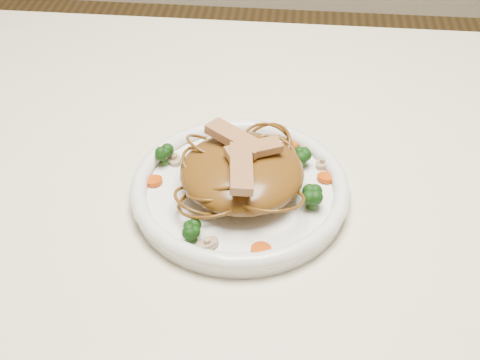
{
  "coord_description": "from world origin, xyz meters",
  "views": [
    {
      "loc": [
        0.02,
        -0.63,
        1.27
      ],
      "look_at": [
        -0.04,
        -0.06,
        0.78
      ],
      "focal_mm": 48.21,
      "sensor_mm": 36.0,
      "label": 1
    }
  ],
  "objects": [
    {
      "name": "table",
      "position": [
        0.0,
        0.0,
        0.65
      ],
      "size": [
        1.2,
        0.8,
        0.75
      ],
      "color": "#F3E8CE",
      "rests_on": "ground"
    },
    {
      "name": "plate",
      "position": [
        -0.04,
        -0.06,
        0.76
      ],
      "size": [
        0.32,
        0.32,
        0.02
      ],
      "primitive_type": "cylinder",
      "rotation": [
        0.0,
        0.0,
        -0.29
      ],
      "color": "white",
      "rests_on": "table"
    },
    {
      "name": "noodle_mound",
      "position": [
        -0.03,
        -0.06,
        0.79
      ],
      "size": [
        0.19,
        0.19,
        0.05
      ],
      "primitive_type": "ellipsoid",
      "rotation": [
        0.0,
        0.0,
        0.4
      ],
      "color": "#593910",
      "rests_on": "plate"
    },
    {
      "name": "chicken_a",
      "position": [
        -0.02,
        -0.05,
        0.82
      ],
      "size": [
        0.07,
        0.05,
        0.01
      ],
      "primitive_type": "cube",
      "rotation": [
        0.0,
        0.0,
        0.48
      ],
      "color": "tan",
      "rests_on": "noodle_mound"
    },
    {
      "name": "chicken_b",
      "position": [
        -0.04,
        -0.04,
        0.82
      ],
      "size": [
        0.08,
        0.06,
        0.01
      ],
      "primitive_type": "cube",
      "rotation": [
        0.0,
        0.0,
        2.53
      ],
      "color": "tan",
      "rests_on": "noodle_mound"
    },
    {
      "name": "chicken_c",
      "position": [
        -0.03,
        -0.09,
        0.82
      ],
      "size": [
        0.03,
        0.08,
        0.01
      ],
      "primitive_type": "cube",
      "rotation": [
        0.0,
        0.0,
        4.83
      ],
      "color": "tan",
      "rests_on": "noodle_mound"
    },
    {
      "name": "broccoli_0",
      "position": [
        0.04,
        -0.01,
        0.78
      ],
      "size": [
        0.03,
        0.03,
        0.03
      ],
      "primitive_type": null,
      "rotation": [
        0.0,
        0.0,
        -0.06
      ],
      "color": "#10340B",
      "rests_on": "plate"
    },
    {
      "name": "broccoli_1",
      "position": [
        -0.13,
        -0.02,
        0.78
      ],
      "size": [
        0.04,
        0.04,
        0.03
      ],
      "primitive_type": null,
      "rotation": [
        0.0,
        0.0,
        0.38
      ],
      "color": "#10340B",
      "rests_on": "plate"
    },
    {
      "name": "broccoli_2",
      "position": [
        -0.08,
        -0.15,
        0.78
      ],
      "size": [
        0.03,
        0.03,
        0.03
      ],
      "primitive_type": null,
      "rotation": [
        0.0,
        0.0,
        -0.09
      ],
      "color": "#10340B",
      "rests_on": "plate"
    },
    {
      "name": "broccoli_3",
      "position": [
        0.05,
        -0.08,
        0.78
      ],
      "size": [
        0.03,
        0.03,
        0.03
      ],
      "primitive_type": null,
      "rotation": [
        0.0,
        0.0,
        -0.01
      ],
      "color": "#10340B",
      "rests_on": "plate"
    },
    {
      "name": "carrot_0",
      "position": [
        0.02,
        0.03,
        0.77
      ],
      "size": [
        0.03,
        0.03,
        0.0
      ],
      "primitive_type": "cylinder",
      "rotation": [
        0.0,
        0.0,
        0.4
      ],
      "color": "#BE3E06",
      "rests_on": "plate"
    },
    {
      "name": "carrot_1",
      "position": [
        -0.14,
        -0.06,
        0.77
      ],
      "size": [
        0.02,
        0.02,
        0.0
      ],
      "primitive_type": "cylinder",
      "rotation": [
        0.0,
        0.0,
        0.04
      ],
      "color": "#BE3E06",
      "rests_on": "plate"
    },
    {
      "name": "carrot_2",
      "position": [
        0.07,
        -0.03,
        0.77
      ],
      "size": [
        0.03,
        0.03,
        0.0
      ],
      "primitive_type": "cylinder",
      "rotation": [
        0.0,
        0.0,
        0.35
      ],
      "color": "#BE3E06",
      "rests_on": "plate"
    },
    {
      "name": "carrot_3",
      "position": [
        -0.06,
        0.04,
        0.77
      ],
      "size": [
        0.02,
        0.02,
        0.0
      ],
      "primitive_type": "cylinder",
      "rotation": [
        0.0,
        0.0,
        0.08
      ],
      "color": "#BE3E06",
      "rests_on": "plate"
    },
    {
      "name": "carrot_4",
      "position": [
        -0.0,
        -0.16,
        0.77
      ],
      "size": [
        0.03,
        0.03,
        0.0
      ],
      "primitive_type": "cylinder",
      "rotation": [
        0.0,
        0.0,
        -0.35
      ],
      "color": "#BE3E06",
      "rests_on": "plate"
    },
    {
      "name": "mushroom_0",
      "position": [
        -0.06,
        -0.15,
        0.77
      ],
      "size": [
        0.03,
        0.03,
        0.01
      ],
      "primitive_type": "cylinder",
      "rotation": [
        0.0,
        0.0,
        0.49
      ],
      "color": "tan",
      "rests_on": "plate"
    },
    {
      "name": "mushroom_1",
      "position": [
        0.06,
        -0.01,
        0.77
      ],
      "size": [
        0.03,
        0.03,
        0.01
      ],
      "primitive_type": "cylinder",
      "rotation": [
        0.0,
        0.0,
        1.15
      ],
      "color": "tan",
      "rests_on": "plate"
    },
    {
      "name": "mushroom_2",
      "position": [
        -0.12,
        -0.02,
        0.77
      ],
      "size": [
        0.03,
        0.03,
        0.01
      ],
      "primitive_type": "cylinder",
      "rotation": [
        0.0,
        0.0,
        -1.02
      ],
      "color": "tan",
      "rests_on": "plate"
    },
    {
      "name": "mushroom_3",
      "position": [
        0.04,
        0.02,
        0.77
      ],
      "size": [
        0.02,
        0.02,
        0.01
      ],
      "primitive_type": "cylinder",
      "rotation": [
        0.0,
        0.0,
        1.57
      ],
      "color": "tan",
      "rests_on": "plate"
    }
  ]
}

